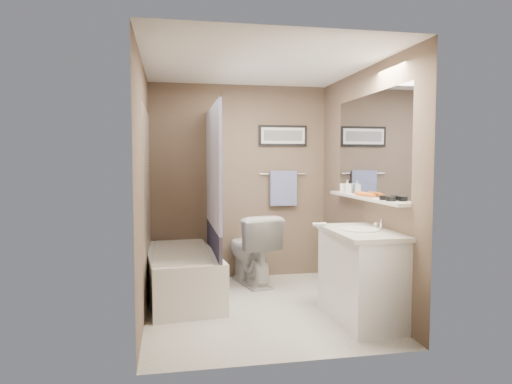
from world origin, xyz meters
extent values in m
plane|color=beige|center=(0.00, 0.00, 0.00)|extent=(2.50, 2.50, 0.00)
cube|color=white|center=(0.00, 0.00, 2.38)|extent=(2.20, 2.50, 0.04)
cube|color=brown|center=(0.00, 1.23, 1.20)|extent=(2.20, 0.04, 2.40)
cube|color=brown|center=(0.00, -1.23, 1.20)|extent=(2.20, 0.04, 2.40)
cube|color=brown|center=(-1.08, 0.00, 1.20)|extent=(0.04, 2.50, 2.40)
cube|color=brown|center=(1.08, 0.00, 1.20)|extent=(0.04, 2.50, 2.40)
cube|color=tan|center=(-1.09, 0.50, 1.00)|extent=(0.02, 1.55, 2.00)
cylinder|color=silver|center=(-0.40, 0.50, 2.05)|extent=(0.02, 1.55, 0.02)
cube|color=white|center=(-0.40, 0.50, 1.40)|extent=(0.03, 1.45, 1.28)
cube|color=#2A294D|center=(-0.40, 0.50, 0.58)|extent=(0.03, 1.45, 0.36)
cube|color=silver|center=(1.09, -0.15, 1.62)|extent=(0.02, 1.60, 1.00)
cube|color=silver|center=(1.04, -0.15, 1.10)|extent=(0.12, 1.60, 0.03)
cylinder|color=silver|center=(0.55, 1.22, 1.30)|extent=(0.60, 0.02, 0.02)
cube|color=#98A7DE|center=(0.55, 1.20, 1.12)|extent=(0.34, 0.05, 0.44)
cube|color=black|center=(0.55, 1.23, 1.78)|extent=(0.62, 0.02, 0.26)
cube|color=white|center=(0.55, 1.22, 1.78)|extent=(0.56, 0.00, 0.20)
cube|color=#595959|center=(0.55, 1.22, 1.78)|extent=(0.50, 0.00, 0.13)
cube|color=silver|center=(0.55, -1.24, 1.00)|extent=(0.80, 0.02, 2.00)
cylinder|color=silver|center=(0.22, -1.19, 1.00)|extent=(0.10, 0.02, 0.02)
cube|color=silver|center=(-0.75, 0.48, 0.25)|extent=(0.85, 1.56, 0.50)
cube|color=beige|center=(-0.75, 0.48, 0.50)|extent=(0.56, 1.36, 0.02)
imported|color=silver|center=(0.08, 0.90, 0.42)|extent=(0.65, 0.91, 0.84)
cube|color=white|center=(0.85, -0.54, 0.40)|extent=(0.54, 0.92, 0.80)
cube|color=beige|center=(0.84, -0.54, 0.82)|extent=(0.54, 0.96, 0.04)
cylinder|color=white|center=(0.83, -0.54, 0.85)|extent=(0.34, 0.34, 0.01)
cylinder|color=white|center=(1.03, -0.54, 0.89)|extent=(0.02, 0.02, 0.10)
sphere|color=silver|center=(1.03, -0.44, 0.87)|extent=(0.05, 0.05, 0.05)
cylinder|color=black|center=(1.04, -0.71, 1.14)|extent=(0.09, 0.09, 0.04)
cylinder|color=black|center=(1.04, -0.58, 1.14)|extent=(0.09, 0.09, 0.04)
cylinder|color=#D45B1E|center=(1.04, -0.24, 1.14)|extent=(0.06, 0.22, 0.04)
cylinder|color=orange|center=(1.04, -0.10, 1.14)|extent=(0.07, 0.22, 0.04)
cube|color=pink|center=(1.04, 0.00, 1.12)|extent=(0.05, 0.16, 0.01)
cylinder|color=white|center=(1.04, 0.40, 1.17)|extent=(0.08, 0.08, 0.10)
imported|color=#999999|center=(1.04, 0.29, 1.19)|extent=(0.07, 0.07, 0.14)
camera|label=1|loc=(-0.86, -4.37, 1.47)|focal=32.00mm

